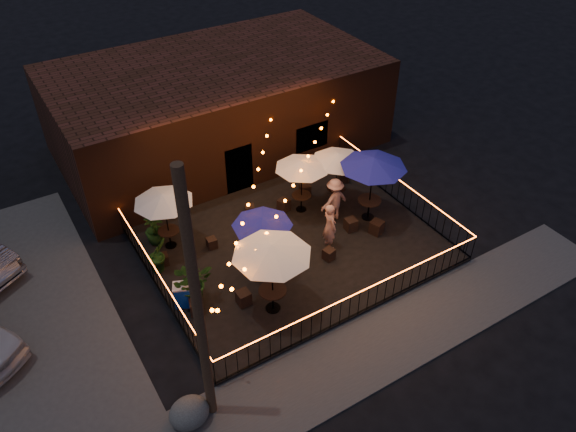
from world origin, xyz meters
name	(u,v)px	position (x,y,z in m)	size (l,w,h in m)	color
ground	(322,280)	(0.00, 0.00, 0.00)	(110.00, 110.00, 0.00)	black
patio	(292,246)	(0.00, 2.00, 0.07)	(10.00, 8.00, 0.15)	black
sidewalk	(382,344)	(0.00, -3.25, 0.03)	(18.00, 2.50, 0.05)	#45423F
brick_building	(217,106)	(1.00, 9.99, 2.00)	(14.00, 8.00, 4.00)	#381B0F
utility_pole	(198,311)	(-5.40, -2.60, 4.00)	(0.26, 0.26, 8.00)	#3D2919
fence_front	(359,303)	(0.00, -2.00, 0.66)	(10.00, 0.04, 1.04)	black
fence_left	(161,285)	(-5.00, 2.00, 0.66)	(0.04, 8.00, 1.04)	black
fence_right	(398,191)	(5.00, 2.00, 0.66)	(0.04, 8.00, 1.04)	black
festoon_lights	(271,206)	(-1.01, 1.70, 2.52)	(10.02, 8.72, 1.32)	#FF5200
cafe_table_0	(272,251)	(-2.17, -0.36, 2.63)	(2.98, 2.98, 2.71)	black
cafe_table_1	(163,199)	(-3.80, 4.24, 2.27)	(2.11, 2.11, 2.32)	black
cafe_table_2	(262,222)	(-1.49, 1.44, 2.20)	(2.47, 2.47, 2.25)	black
cafe_table_3	(302,165)	(1.42, 3.58, 2.24)	(2.49, 2.49, 2.29)	black
cafe_table_4	(374,163)	(3.37, 1.81, 2.64)	(2.54, 2.54, 2.73)	black
cafe_table_5	(338,158)	(2.87, 3.29, 2.24)	(2.71, 2.71, 2.29)	black
bistro_chair_0	(196,307)	(-4.33, 0.76, 0.40)	(0.42, 0.42, 0.50)	black
bistro_chair_1	(244,298)	(-2.86, 0.33, 0.40)	(0.41, 0.41, 0.49)	black
bistro_chair_2	(163,259)	(-4.38, 3.46, 0.36)	(0.35, 0.35, 0.42)	black
bistro_chair_3	(212,243)	(-2.55, 3.38, 0.35)	(0.34, 0.34, 0.40)	black
bistro_chair_4	(271,265)	(-1.31, 1.26, 0.35)	(0.34, 0.34, 0.40)	black
bistro_chair_5	(329,254)	(0.71, 0.65, 0.36)	(0.36, 0.36, 0.42)	black
bistro_chair_6	(250,210)	(-0.45, 4.36, 0.36)	(0.36, 0.36, 0.42)	black
bistro_chair_7	(284,205)	(0.83, 3.91, 0.39)	(0.41, 0.41, 0.49)	black
bistro_chair_8	(351,224)	(2.34, 1.56, 0.39)	(0.41, 0.41, 0.48)	black
bistro_chair_9	(377,227)	(3.06, 0.91, 0.41)	(0.43, 0.43, 0.51)	black
bistro_chair_10	(305,190)	(2.08, 4.33, 0.40)	(0.42, 0.42, 0.49)	black
bistro_chair_11	(343,177)	(4.00, 4.30, 0.38)	(0.39, 0.39, 0.46)	black
patron_a	(330,226)	(1.09, 1.20, 1.09)	(0.69, 0.45, 1.88)	tan
patron_b	(279,257)	(-1.23, 0.84, 1.00)	(0.83, 0.65, 1.70)	tan
patron_c	(334,200)	(2.18, 2.45, 1.05)	(1.16, 0.67, 1.79)	tan
potted_shrub_a	(192,282)	(-4.16, 1.39, 0.89)	(1.33, 1.15, 1.48)	#0B390D
potted_shrub_b	(158,255)	(-4.58, 3.27, 0.82)	(0.74, 0.60, 1.35)	#143D12
potted_shrub_c	(154,229)	(-4.17, 4.73, 0.77)	(0.70, 0.70, 1.25)	#193411
cooler	(184,295)	(-4.50, 1.29, 0.58)	(0.78, 0.69, 0.85)	#0F3DB6
boulder	(189,413)	(-6.04, -2.59, 0.39)	(0.99, 0.84, 0.77)	#4A4A45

